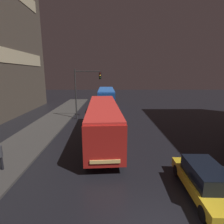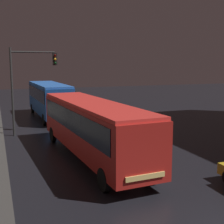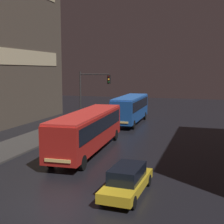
{
  "view_description": "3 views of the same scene",
  "coord_description": "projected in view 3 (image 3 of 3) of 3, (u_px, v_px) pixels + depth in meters",
  "views": [
    {
      "loc": [
        -1.85,
        -5.13,
        5.75
      ],
      "look_at": [
        -1.71,
        12.49,
        1.89
      ],
      "focal_mm": 28.0,
      "sensor_mm": 36.0,
      "label": 1
    },
    {
      "loc": [
        -7.36,
        -6.45,
        5.26
      ],
      "look_at": [
        -0.39,
        12.18,
        2.13
      ],
      "focal_mm": 50.0,
      "sensor_mm": 36.0,
      "label": 2
    },
    {
      "loc": [
        6.62,
        -12.83,
        6.44
      ],
      "look_at": [
        -1.69,
        13.36,
        2.77
      ],
      "focal_mm": 50.0,
      "sensor_mm": 36.0,
      "label": 3
    }
  ],
  "objects": [
    {
      "name": "sidewalk_left",
      "position": [
        20.0,
        144.0,
        27.1
      ],
      "size": [
        4.0,
        48.0,
        0.15
      ],
      "color": "#3D3A38",
      "rests_on": "ground"
    },
    {
      "name": "car_taxi",
      "position": [
        127.0,
        180.0,
        16.21
      ],
      "size": [
        1.87,
        4.63,
        1.52
      ],
      "rotation": [
        0.0,
        0.0,
        3.11
      ],
      "color": "gold",
      "rests_on": "ground"
    },
    {
      "name": "bus_far",
      "position": [
        131.0,
        107.0,
        37.79
      ],
      "size": [
        2.77,
        10.04,
        3.33
      ],
      "rotation": [
        0.0,
        0.0,
        3.17
      ],
      "color": "#194793",
      "rests_on": "ground"
    },
    {
      "name": "bus_near",
      "position": [
        88.0,
        127.0,
        24.64
      ],
      "size": [
        3.15,
        12.01,
        3.18
      ],
      "rotation": [
        0.0,
        0.0,
        3.2
      ],
      "color": "#AD1E19",
      "rests_on": "ground"
    },
    {
      "name": "ground_plane",
      "position": [
        61.0,
        206.0,
        14.96
      ],
      "size": [
        120.0,
        120.0,
        0.0
      ],
      "primitive_type": "plane",
      "color": "black"
    },
    {
      "name": "traffic_light_main",
      "position": [
        90.0,
        92.0,
        31.89
      ],
      "size": [
        3.35,
        0.35,
        6.35
      ],
      "color": "#2D2D2D",
      "rests_on": "ground"
    }
  ]
}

